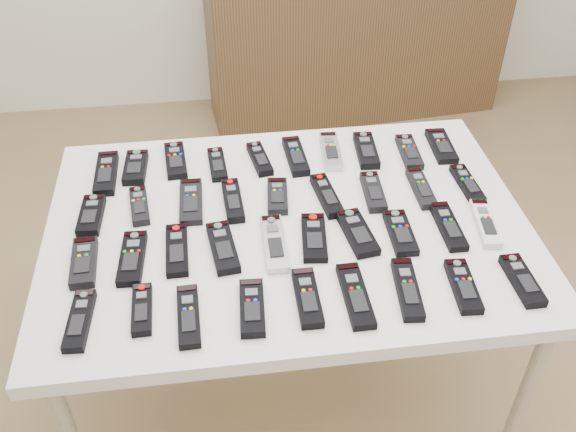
{
  "coord_description": "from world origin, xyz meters",
  "views": [
    {
      "loc": [
        -0.26,
        -1.36,
        1.85
      ],
      "look_at": [
        -0.1,
        -0.09,
        0.8
      ],
      "focal_mm": 40.0,
      "sensor_mm": 36.0,
      "label": 1
    }
  ],
  "objects": [
    {
      "name": "remote_4",
      "position": [
        -0.14,
        0.19,
        0.79
      ],
      "size": [
        0.07,
        0.16,
        0.02
      ],
      "primitive_type": "cube",
      "rotation": [
        0.0,
        0.0,
        0.16
      ],
      "color": "black",
      "rests_on": "table"
    },
    {
      "name": "remote_33",
      "position": [
        -0.09,
        -0.38,
        0.79
      ],
      "size": [
        0.05,
        0.17,
        0.02
      ],
      "primitive_type": "cube",
      "rotation": [
        0.0,
        0.0,
        -0.0
      ],
      "color": "black",
      "rests_on": "table"
    },
    {
      "name": "remote_12",
      "position": [
        -0.35,
        0.01,
        0.79
      ],
      "size": [
        0.06,
        0.18,
        0.02
      ],
      "primitive_type": "cube",
      "rotation": [
        0.0,
        0.0,
        -0.01
      ],
      "color": "black",
      "rests_on": "table"
    },
    {
      "name": "remote_11",
      "position": [
        -0.48,
        0.01,
        0.79
      ],
      "size": [
        0.06,
        0.15,
        0.02
      ],
      "primitive_type": "cube",
      "rotation": [
        0.0,
        0.0,
        0.12
      ],
      "color": "black",
      "rests_on": "table"
    },
    {
      "name": "remote_32",
      "position": [
        -0.22,
        -0.39,
        0.79
      ],
      "size": [
        0.06,
        0.16,
        0.02
      ],
      "primitive_type": "cube",
      "rotation": [
        0.0,
        0.0,
        -0.06
      ],
      "color": "black",
      "rests_on": "table"
    },
    {
      "name": "remote_26",
      "position": [
        0.18,
        -0.18,
        0.79
      ],
      "size": [
        0.06,
        0.16,
        0.02
      ],
      "primitive_type": "cube",
      "rotation": [
        0.0,
        0.0,
        -0.03
      ],
      "color": "black",
      "rests_on": "table"
    },
    {
      "name": "remote_37",
      "position": [
        0.42,
        -0.39,
        0.79
      ],
      "size": [
        0.05,
        0.16,
        0.02
      ],
      "primitive_type": "cube",
      "rotation": [
        0.0,
        0.0,
        0.02
      ],
      "color": "black",
      "rests_on": "table"
    },
    {
      "name": "sideboard",
      "position": [
        0.52,
        1.78,
        0.39
      ],
      "size": [
        1.58,
        0.53,
        0.78
      ],
      "primitive_type": "cube",
      "rotation": [
        0.0,
        0.0,
        0.1
      ],
      "color": "#44281B",
      "rests_on": "ground"
    },
    {
      "name": "remote_15",
      "position": [
        0.02,
        -0.01,
        0.79
      ],
      "size": [
        0.07,
        0.18,
        0.02
      ],
      "primitive_type": "cube",
      "rotation": [
        0.0,
        0.0,
        0.13
      ],
      "color": "black",
      "rests_on": "table"
    },
    {
      "name": "remote_29",
      "position": [
        -0.59,
        -0.38,
        0.79
      ],
      "size": [
        0.06,
        0.17,
        0.02
      ],
      "primitive_type": "cube",
      "rotation": [
        0.0,
        0.0,
        -0.07
      ],
      "color": "black",
      "rests_on": "table"
    },
    {
      "name": "table",
      "position": [
        -0.1,
        -0.09,
        0.72
      ],
      "size": [
        1.25,
        0.88,
        0.78
      ],
      "color": "white",
      "rests_on": "ground"
    },
    {
      "name": "remote_6",
      "position": [
        0.07,
        0.2,
        0.79
      ],
      "size": [
        0.07,
        0.18,
        0.02
      ],
      "primitive_type": "cube",
      "rotation": [
        0.0,
        0.0,
        -0.07
      ],
      "color": "#B7B7BC",
      "rests_on": "table"
    },
    {
      "name": "remote_16",
      "position": [
        0.15,
        -0.01,
        0.79
      ],
      "size": [
        0.06,
        0.16,
        0.02
      ],
      "primitive_type": "cube",
      "rotation": [
        0.0,
        0.0,
        -0.06
      ],
      "color": "black",
      "rests_on": "table"
    },
    {
      "name": "remote_17",
      "position": [
        0.29,
        -0.01,
        0.79
      ],
      "size": [
        0.05,
        0.17,
        0.02
      ],
      "primitive_type": "cube",
      "rotation": [
        0.0,
        0.0,
        -0.01
      ],
      "color": "black",
      "rests_on": "table"
    },
    {
      "name": "remote_23",
      "position": [
        -0.14,
        -0.18,
        0.79
      ],
      "size": [
        0.05,
        0.2,
        0.02
      ],
      "primitive_type": "cube",
      "rotation": [
        0.0,
        0.0,
        -0.0
      ],
      "color": "#B7B7BC",
      "rests_on": "table"
    },
    {
      "name": "remote_24",
      "position": [
        -0.04,
        -0.17,
        0.79
      ],
      "size": [
        0.08,
        0.18,
        0.02
      ],
      "primitive_type": "cube",
      "rotation": [
        0.0,
        0.0,
        -0.11
      ],
      "color": "black",
      "rests_on": "table"
    },
    {
      "name": "remote_31",
      "position": [
        -0.36,
        -0.39,
        0.79
      ],
      "size": [
        0.05,
        0.18,
        0.02
      ],
      "primitive_type": "cube",
      "rotation": [
        0.0,
        0.0,
        0.03
      ],
      "color": "black",
      "rests_on": "table"
    },
    {
      "name": "ground",
      "position": [
        0.0,
        0.0,
        0.0
      ],
      "size": [
        4.0,
        4.0,
        0.0
      ],
      "primitive_type": "plane",
      "color": "#8C6747",
      "rests_on": "ground"
    },
    {
      "name": "remote_22",
      "position": [
        -0.27,
        -0.18,
        0.79
      ],
      "size": [
        0.08,
        0.18,
        0.02
      ],
      "primitive_type": "cube",
      "rotation": [
        0.0,
        0.0,
        0.12
      ],
      "color": "black",
      "rests_on": "table"
    },
    {
      "name": "remote_36",
      "position": [
        0.27,
        -0.39,
        0.79
      ],
      "size": [
        0.06,
        0.17,
        0.02
      ],
      "primitive_type": "cube",
      "rotation": [
        0.0,
        0.0,
        -0.07
      ],
      "color": "black",
      "rests_on": "table"
    },
    {
      "name": "remote_20",
      "position": [
        -0.49,
        -0.19,
        0.79
      ],
      "size": [
        0.07,
        0.18,
        0.02
      ],
      "primitive_type": "cube",
      "rotation": [
        0.0,
        0.0,
        -0.06
      ],
      "color": "black",
      "rests_on": "table"
    },
    {
      "name": "remote_28",
      "position": [
        0.41,
        -0.18,
        0.79
      ],
      "size": [
        0.07,
        0.18,
        0.02
      ],
      "primitive_type": "cube",
      "rotation": [
        0.0,
        0.0,
        -0.14
      ],
      "color": "silver",
      "rests_on": "table"
    },
    {
      "name": "remote_18",
      "position": [
        0.42,
        -0.01,
        0.79
      ],
      "size": [
        0.05,
        0.17,
        0.02
      ],
      "primitive_type": "cube",
      "rotation": [
        0.0,
        0.0,
        0.03
      ],
      "color": "black",
      "rests_on": "table"
    },
    {
      "name": "remote_2",
      "position": [
        -0.39,
        0.22,
        0.79
      ],
      "size": [
        0.07,
        0.17,
        0.02
      ],
      "primitive_type": "cube",
      "rotation": [
        0.0,
        0.0,
        0.07
      ],
      "color": "black",
      "rests_on": "table"
    },
    {
      "name": "remote_30",
      "position": [
        -0.46,
        -0.36,
        0.79
      ],
      "size": [
        0.05,
        0.15,
        0.02
      ],
      "primitive_type": "cube",
      "rotation": [
        0.0,
        0.0,
        0.02
      ],
      "color": "black",
      "rests_on": "table"
    },
    {
      "name": "remote_0",
      "position": [
        -0.58,
        0.18,
        0.79
      ],
      "size": [
        0.06,
        0.19,
        0.02
      ],
      "primitive_type": "cube",
      "rotation": [
        0.0,
        0.0,
        0.01
      ],
      "color": "black",
      "rests_on": "table"
    },
    {
      "name": "remote_19",
      "position": [
        -0.6,
        -0.19,
        0.79
      ],
      "size": [
        0.06,
        0.16,
        0.02
      ],
      "primitive_type": "cube",
      "rotation": [
        0.0,
        0.0,
        0.05
      ],
      "color": "black",
      "rests_on": "table"
    },
    {
      "name": "remote_35",
      "position": [
        0.14,
        -0.38,
        0.79
      ],
      "size": [
        0.07,
        0.19,
        0.02
      ],
      "primitive_type": "cube",
      "rotation": [
        0.0,
        0.0,
        -0.1
      ],
      "color": "black",
      "rests_on": "table"
    },
    {
      "name": "remote_21",
      "position": [
        -0.38,
        -0.17,
        0.79
      ],
      "size": [
        0.06,
        0.18,
        0.02
      ],
      "primitive_type": "cube",
      "rotation": [
        0.0,
        0.0,
        0.02
      ],
      "color": "black",
      "rests_on": "table"
    },
    {
      "name": "remote_10",
      "position": [
        -0.6,
        -0.01,
        0.79
      ],
      "size": [
        0.06,
        0.15,
        0.02
      ],
      "primitive_type": "cube",
      "rotation": [
        0.0,
        0.0,
        -0.04
      ],
      "color": "black",
      "rests_on": "table"
    },
    {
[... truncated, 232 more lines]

